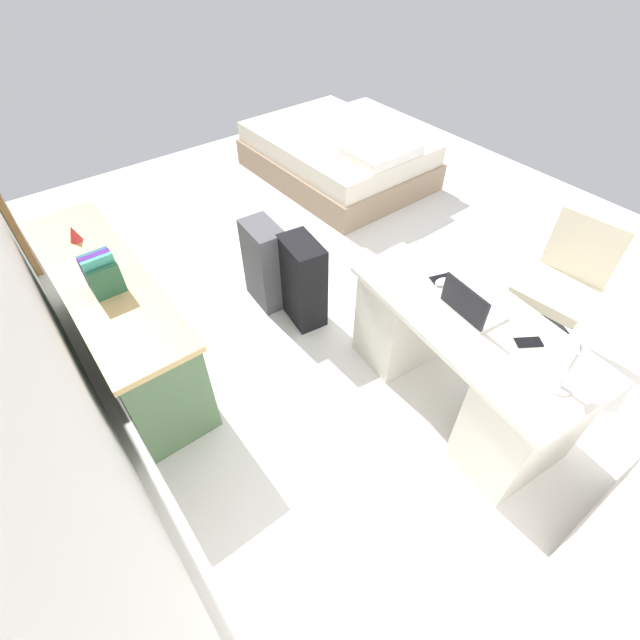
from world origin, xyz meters
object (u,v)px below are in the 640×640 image
Objects in this scene: office_chair at (558,292)px; credenza at (119,319)px; suitcase_spare_grey at (265,265)px; figurine_small at (74,234)px; desk at (461,358)px; suitcase_black at (303,282)px; cell_phone_near_laptop at (529,342)px; bed at (338,156)px; laptop at (470,306)px; desk_lamp at (572,346)px; computer_mouse at (442,282)px; cell_phone_by_mouse at (442,278)px.

office_chair is 2.95m from credenza.
credenza is at bearing 90.85° from suitcase_spare_grey.
credenza is 16.36× the size of figurine_small.
desk reaches higher than suitcase_black.
bed is at bearing 11.48° from cell_phone_near_laptop.
bed is at bearing -7.00° from office_chair.
desk_lamp is (-0.55, 0.06, 0.21)m from laptop.
office_chair is 1.76m from suitcase_black.
desk is at bearing -143.42° from figurine_small.
laptop is at bearing -135.59° from credenza.
desk is 0.83× the size of credenza.
suitcase_spare_grey is at bearing 9.98° from desk_lamp.
cell_phone_near_laptop reaches higher than suitcase_spare_grey.
computer_mouse is (-1.23, -0.49, 0.40)m from suitcase_spare_grey.
laptop is at bearing -142.68° from figurine_small.
laptop reaches higher than bed.
bed is (2.77, -1.30, -0.14)m from desk.
credenza is 2.66× the size of suitcase_spare_grey.
figurine_small is at bearing 29.73° from desk_lamp.
figurine_small reaches higher than cell_phone_by_mouse.
suitcase_spare_grey is 6.15× the size of figurine_small.
desk_lamp reaches higher than cell_phone_by_mouse.
computer_mouse is (-2.47, 1.23, 0.50)m from bed.
laptop is at bearing 44.67° from cell_phone_near_laptop.
figurine_small is (1.73, 1.58, 0.06)m from computer_mouse.
bed is 17.51× the size of figurine_small.
bed is at bearing -22.54° from desk_lamp.
office_chair is at bearing -125.87° from suitcase_black.
desk is 4.53× the size of laptop.
suitcase_spare_grey is at bearing 48.41° from cell_phone_near_laptop.
office_chair is 6.91× the size of cell_phone_near_laptop.
bed is 3.34m from cell_phone_near_laptop.
suitcase_spare_grey is 1.38m from computer_mouse.
laptop is at bearing 170.98° from computer_mouse.
desk_lamp is (-3.28, 1.36, 0.74)m from bed.
computer_mouse is at bearing -9.32° from desk_lamp.
suitcase_black is 0.35m from suitcase_spare_grey.
cell_phone_by_mouse is (-0.86, -0.42, 0.39)m from suitcase_black.
desk is at bearing -136.56° from credenza.
credenza reaches higher than suitcase_black.
bed is 2.85× the size of suitcase_spare_grey.
desk_lamp is (-2.10, -1.45, 0.61)m from credenza.
cell_phone_by_mouse reaches higher than suitcase_spare_grey.
office_chair is 9.40× the size of computer_mouse.
office_chair reaches higher than figurine_small.
bed is (2.80, -0.34, -0.18)m from office_chair.
desk_lamp is (-0.48, 1.02, 0.56)m from office_chair.
credenza is 1.26m from suitcase_black.
figurine_small is (-0.74, 2.81, 0.55)m from bed.
suitcase_spare_grey is 4.98× the size of cell_phone_by_mouse.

